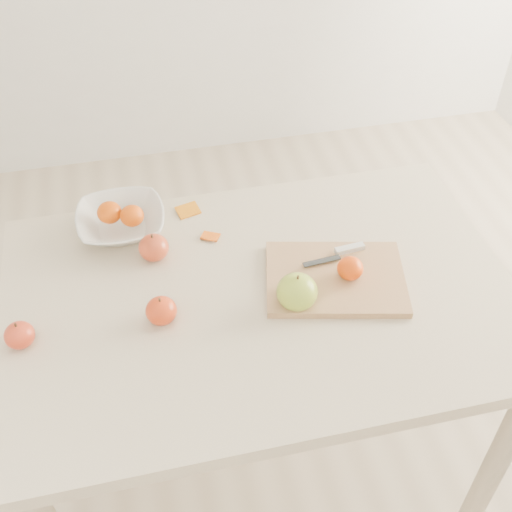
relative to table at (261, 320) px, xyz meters
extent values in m
plane|color=#C6B293|center=(0.00, 0.00, -0.65)|extent=(3.50, 3.50, 0.00)
cube|color=beige|center=(0.00, 0.00, 0.08)|extent=(1.20, 0.80, 0.04)
cylinder|color=#BCAA8E|center=(-0.54, 0.34, -0.30)|extent=(0.06, 0.06, 0.71)
cylinder|color=#BCAA8E|center=(0.54, 0.34, -0.30)|extent=(0.06, 0.06, 0.71)
cylinder|color=#BCAA8E|center=(0.54, -0.34, -0.30)|extent=(0.06, 0.06, 0.71)
cube|color=tan|center=(0.18, 0.00, 0.11)|extent=(0.37, 0.31, 0.02)
ellipsoid|color=#DF4407|center=(0.21, -0.01, 0.14)|extent=(0.06, 0.06, 0.05)
imported|color=silver|center=(-0.30, 0.30, 0.13)|extent=(0.23, 0.23, 0.06)
ellipsoid|color=#CA5407|center=(-0.32, 0.31, 0.15)|extent=(0.06, 0.06, 0.06)
ellipsoid|color=#CF4C07|center=(-0.27, 0.28, 0.15)|extent=(0.06, 0.06, 0.05)
cube|color=orange|center=(-0.12, 0.33, 0.10)|extent=(0.07, 0.06, 0.01)
cube|color=#E45B10|center=(-0.08, 0.22, 0.10)|extent=(0.06, 0.05, 0.01)
cube|color=white|center=(0.24, 0.07, 0.12)|extent=(0.08, 0.02, 0.01)
cube|color=#393C41|center=(0.16, 0.04, 0.12)|extent=(0.10, 0.02, 0.00)
ellipsoid|color=olive|center=(0.07, -0.06, 0.14)|extent=(0.09, 0.09, 0.08)
ellipsoid|color=maroon|center=(-0.23, 0.17, 0.13)|extent=(0.07, 0.07, 0.07)
ellipsoid|color=#A10B0B|center=(-0.24, -0.04, 0.13)|extent=(0.07, 0.07, 0.06)
ellipsoid|color=maroon|center=(-0.54, -0.04, 0.13)|extent=(0.07, 0.07, 0.06)
camera|label=1|loc=(-0.24, -1.01, 1.19)|focal=45.00mm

